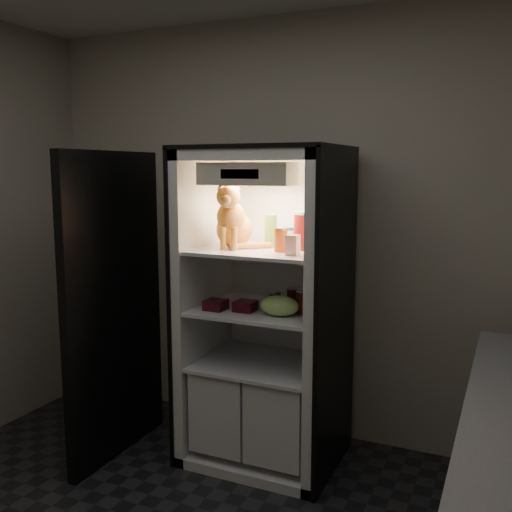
% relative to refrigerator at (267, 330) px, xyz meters
% --- Properties ---
extents(room_shell, '(3.60, 3.60, 3.60)m').
position_rel_refrigerator_xyz_m(room_shell, '(0.00, -1.38, 0.83)').
color(room_shell, white).
rests_on(room_shell, floor).
extents(refrigerator, '(0.90, 0.72, 1.88)m').
position_rel_refrigerator_xyz_m(refrigerator, '(0.00, 0.00, 0.00)').
color(refrigerator, white).
rests_on(refrigerator, floor).
extents(fridge_door, '(0.07, 0.87, 1.85)m').
position_rel_refrigerator_xyz_m(fridge_door, '(-0.85, -0.35, 0.12)').
color(fridge_door, black).
rests_on(fridge_door, floor).
extents(tabby_cat, '(0.37, 0.40, 0.41)m').
position_rel_refrigerator_xyz_m(tabby_cat, '(-0.18, -0.09, 0.65)').
color(tabby_cat, orange).
rests_on(tabby_cat, refrigerator).
extents(parmesan_shaker, '(0.07, 0.07, 0.19)m').
position_rel_refrigerator_xyz_m(parmesan_shaker, '(0.01, 0.02, 0.59)').
color(parmesan_shaker, green).
rests_on(parmesan_shaker, refrigerator).
extents(mayo_tub, '(0.08, 0.08, 0.11)m').
position_rel_refrigerator_xyz_m(mayo_tub, '(0.10, 0.10, 0.56)').
color(mayo_tub, white).
rests_on(mayo_tub, refrigerator).
extents(salsa_jar, '(0.08, 0.08, 0.13)m').
position_rel_refrigerator_xyz_m(salsa_jar, '(0.14, -0.13, 0.57)').
color(salsa_jar, maroon).
rests_on(salsa_jar, refrigerator).
extents(pepper_jar, '(0.13, 0.13, 0.22)m').
position_rel_refrigerator_xyz_m(pepper_jar, '(0.23, 0.01, 0.61)').
color(pepper_jar, maroon).
rests_on(pepper_jar, refrigerator).
extents(cream_carton, '(0.06, 0.06, 0.11)m').
position_rel_refrigerator_xyz_m(cream_carton, '(0.25, -0.23, 0.55)').
color(cream_carton, silver).
rests_on(cream_carton, refrigerator).
extents(soda_can_a, '(0.06, 0.06, 0.12)m').
position_rel_refrigerator_xyz_m(soda_can_a, '(0.16, 0.01, 0.21)').
color(soda_can_a, black).
rests_on(soda_can_a, refrigerator).
extents(soda_can_b, '(0.06, 0.06, 0.11)m').
position_rel_refrigerator_xyz_m(soda_can_b, '(0.23, -0.01, 0.20)').
color(soda_can_b, black).
rests_on(soda_can_b, refrigerator).
extents(soda_can_c, '(0.07, 0.07, 0.13)m').
position_rel_refrigerator_xyz_m(soda_can_c, '(0.25, -0.09, 0.21)').
color(soda_can_c, black).
rests_on(soda_can_c, refrigerator).
extents(condiment_jar, '(0.07, 0.07, 0.09)m').
position_rel_refrigerator_xyz_m(condiment_jar, '(0.06, -0.02, 0.20)').
color(condiment_jar, '#543718').
rests_on(condiment_jar, refrigerator).
extents(grape_bag, '(0.22, 0.16, 0.11)m').
position_rel_refrigerator_xyz_m(grape_bag, '(0.16, -0.19, 0.20)').
color(grape_bag, '#9CD262').
rests_on(grape_bag, refrigerator).
extents(berry_box_left, '(0.12, 0.12, 0.06)m').
position_rel_refrigerator_xyz_m(berry_box_left, '(-0.23, -0.22, 0.18)').
color(berry_box_left, '#470B17').
rests_on(berry_box_left, refrigerator).
extents(berry_box_right, '(0.12, 0.12, 0.06)m').
position_rel_refrigerator_xyz_m(berry_box_right, '(-0.06, -0.17, 0.18)').
color(berry_box_right, '#470B17').
rests_on(berry_box_right, refrigerator).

